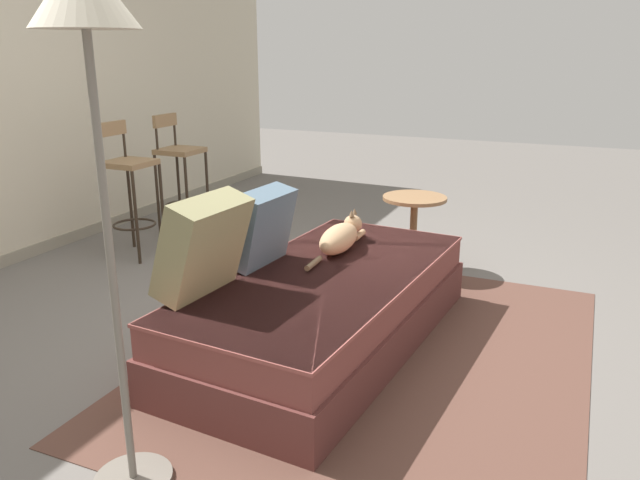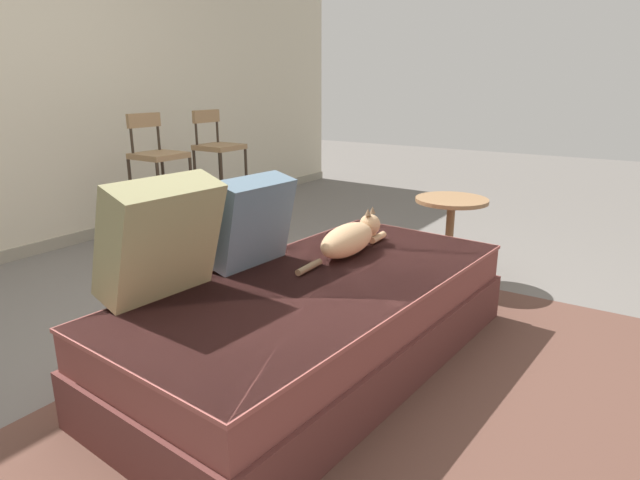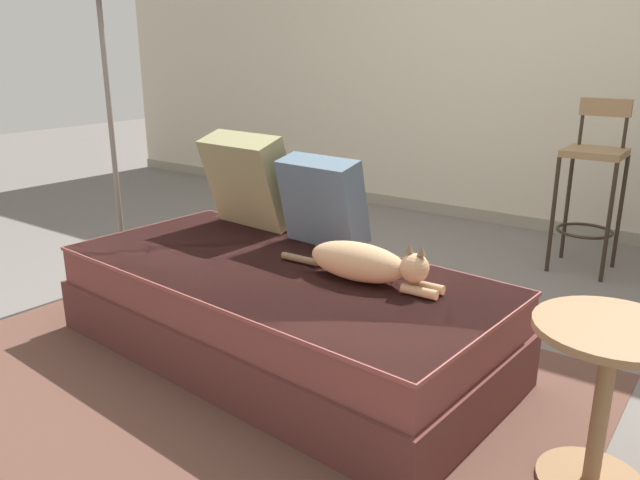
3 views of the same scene
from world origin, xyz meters
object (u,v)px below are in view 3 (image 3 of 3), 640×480
Objects in this scene: throw_pillow_middle at (323,201)px; bar_stool_near_window at (592,176)px; throw_pillow_corner at (249,180)px; cat at (365,263)px; floor_lamp at (99,0)px; couch at (278,310)px; side_table at (605,384)px.

throw_pillow_middle is 0.41× the size of bar_stool_near_window.
throw_pillow_middle is (0.48, -0.04, -0.03)m from throw_pillow_corner.
throw_pillow_corner reaches higher than cat.
throw_pillow_middle is 1.57m from floor_lamp.
floor_lamp is at bearing 175.65° from cat.
throw_pillow_corner reaches higher than couch.
bar_stool_near_window reaches higher than couch.
throw_pillow_corner is at bearing 164.62° from side_table.
bar_stool_near_window is (0.81, 1.56, -0.04)m from throw_pillow_middle.
floor_lamp reaches higher than throw_pillow_middle.
throw_pillow_corner is 0.90× the size of side_table.
bar_stool_near_window is 2.86m from floor_lamp.
cat is (0.88, -0.32, -0.16)m from throw_pillow_corner.
throw_pillow_middle is 0.51m from cat.
throw_pillow_middle is at bearing 144.71° from cat.
cat is at bearing -102.31° from bar_stool_near_window.
floor_lamp is at bearing -140.61° from bar_stool_near_window.
floor_lamp is (-2.62, 0.30, 1.16)m from side_table.
throw_pillow_corner is 0.48× the size of bar_stool_near_window.
side_table is at bearing -15.38° from throw_pillow_corner.
throw_pillow_corner is at bearing 141.68° from couch.
throw_pillow_middle is at bearing -117.34° from bar_stool_near_window.
throw_pillow_middle is 1.75m from bar_stool_near_window.
floor_lamp reaches higher than cat.
throw_pillow_corner is 1.90m from side_table.
bar_stool_near_window reaches higher than cat.
couch is 3.76× the size of side_table.
throw_pillow_middle is 1.43m from side_table.
cat is at bearing 10.91° from couch.
cat is at bearing -35.29° from throw_pillow_middle.
floor_lamp is (-0.80, -0.19, 0.87)m from throw_pillow_corner.
throw_pillow_middle reaches higher than side_table.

